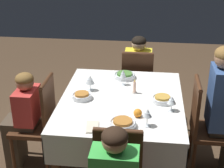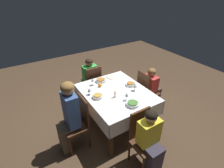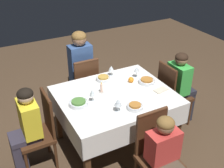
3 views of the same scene
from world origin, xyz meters
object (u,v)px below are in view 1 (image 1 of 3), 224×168
Objects in this scene: bowl_south at (82,96)px; wine_glass_east at (147,113)px; person_adult_denim at (224,105)px; wine_glass_west at (123,74)px; dining_table at (121,108)px; candle_centerpiece at (135,88)px; bowl_west at (125,75)px; bowl_east at (123,123)px; bowl_north at (162,99)px; chair_south at (39,121)px; wine_glass_south at (90,80)px; person_child_red at (22,116)px; person_child_yellow at (138,73)px; orange_fruit at (138,113)px; wine_glass_north at (172,100)px; chair_north at (205,124)px; napkin_red_folded at (92,127)px; chair_west at (137,84)px.

wine_glass_east is at bearing 56.44° from bowl_south.
person_adult_denim is 0.95m from wine_glass_west.
wine_glass_west reaches higher than dining_table.
wine_glass_west reaches higher than candle_centerpiece.
wine_glass_east is at bearing 15.48° from bowl_west.
candle_centerpiece is (0.17, 0.12, -0.06)m from wine_glass_west.
bowl_north is at bearing 145.15° from bowl_east.
chair_south reaches higher than wine_glass_south.
person_child_red is at bearing -61.61° from bowl_west.
bowl_east is at bearing -5.45° from candle_centerpiece.
person_child_yellow is 6.84× the size of wine_glass_south.
candle_centerpiece is at bearing 19.65° from bowl_west.
bowl_west is (-0.49, 0.74, 0.28)m from chair_south.
orange_fruit is at bearing 76.33° from person_child_red.
person_child_red is at bearing 93.52° from person_adult_denim.
wine_glass_east is (0.43, 0.23, 0.20)m from dining_table.
person_adult_denim is 9.21× the size of wine_glass_north.
person_child_red is (0.11, -1.67, 0.03)m from chair_north.
bowl_north is 0.70m from bowl_south.
person_adult_denim is 1.22m from napkin_red_folded.
chair_north is at bearing 85.57° from candle_centerpiece.
bowl_west reaches higher than dining_table.
orange_fruit is (0.42, 0.05, -0.02)m from candle_centerpiece.
bowl_east is 0.57m from bowl_south.
wine_glass_north is 0.78m from bowl_south.
bowl_east is (0.91, 0.06, 0.00)m from bowl_west.
bowl_south is at bearing -44.76° from wine_glass_west.
chair_west is 0.68m from wine_glass_west.
chair_south is 4.37× the size of bowl_west.
bowl_west is at bearing 137.55° from wine_glass_south.
chair_west is at bearing 168.46° from wine_glass_west.
bowl_south is 0.48m from candle_centerpiece.
bowl_north and bowl_east have the same top height.
dining_table is 1.24× the size of person_child_yellow.
person_child_yellow is 0.79m from wine_glass_west.
chair_west is at bearing 45.25° from person_adult_denim.
chair_north is 0.54m from wine_glass_north.
wine_glass_east is (1.44, 0.13, 0.29)m from person_child_yellow.
person_child_yellow reaches higher than chair_west.
wine_glass_north is 0.48m from bowl_east.
person_child_red reaches higher than wine_glass_west.
person_child_red is 4.79× the size of bowl_east.
chair_south is 6.09× the size of wine_glass_south.
chair_north reaches higher than dining_table.
person_adult_denim reaches higher than bowl_west.
chair_west is 0.74× the size of person_adult_denim.
candle_centerpiece is 0.43m from orange_fruit.
chair_south is 1.14m from bowl_north.
person_child_red is (0.90, -1.02, 0.03)m from chair_west.
bowl_west is at bearing -142.32° from bowl_north.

